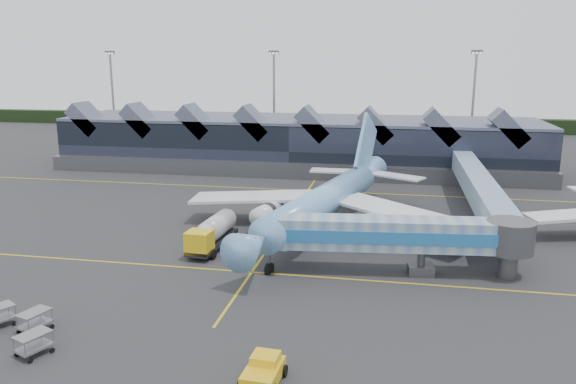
% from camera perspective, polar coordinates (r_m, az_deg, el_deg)
% --- Properties ---
extents(ground, '(260.00, 260.00, 0.00)m').
position_cam_1_polar(ground, '(63.37, -1.90, -5.54)').
color(ground, '#2C2C2F').
rests_on(ground, ground).
extents(taxi_stripes, '(120.00, 60.00, 0.01)m').
position_cam_1_polar(taxi_stripes, '(72.70, -0.17, -3.03)').
color(taxi_stripes, gold).
rests_on(taxi_stripes, ground).
extents(tree_line_far, '(260.00, 4.00, 4.00)m').
position_cam_1_polar(tree_line_far, '(170.00, 6.32, 7.02)').
color(tree_line_far, black).
rests_on(tree_line_far, ground).
extents(terminal, '(90.00, 22.25, 12.52)m').
position_cam_1_polar(terminal, '(108.53, 0.97, 5.07)').
color(terminal, black).
rests_on(terminal, ground).
extents(light_masts, '(132.40, 42.56, 22.45)m').
position_cam_1_polar(light_masts, '(121.77, 14.61, 9.15)').
color(light_masts, gray).
rests_on(light_masts, ground).
extents(main_airliner, '(35.51, 41.59, 13.52)m').
position_cam_1_polar(main_airliner, '(68.06, 3.97, -0.74)').
color(main_airliner, '#6089C4').
rests_on(main_airliner, ground).
extents(jet_bridge, '(26.17, 6.38, 5.71)m').
position_cam_1_polar(jet_bridge, '(55.56, 12.35, -4.37)').
color(jet_bridge, '#6786AC').
rests_on(jet_bridge, ground).
extents(fuel_truck, '(3.51, 10.35, 3.45)m').
position_cam_1_polar(fuel_truck, '(62.88, -7.58, -3.96)').
color(fuel_truck, black).
rests_on(fuel_truck, ground).
extents(pushback_tug, '(2.74, 4.10, 1.75)m').
position_cam_1_polar(pushback_tug, '(38.17, -2.53, -17.78)').
color(pushback_tug, yellow).
rests_on(pushback_tug, ground).
extents(baggage_carts, '(7.93, 6.22, 1.64)m').
position_cam_1_polar(baggage_carts, '(47.92, -25.41, -12.16)').
color(baggage_carts, gray).
rests_on(baggage_carts, ground).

